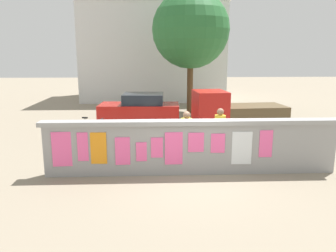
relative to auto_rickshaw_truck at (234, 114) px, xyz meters
The scene contains 11 objects.
ground 4.49m from the auto_rickshaw_truck, 119.64° to the left, with size 60.00×60.00×0.00m, color gray.
poster_wall 4.72m from the auto_rickshaw_truck, 117.58° to the right, with size 8.19×0.42×1.52m.
auto_rickshaw_truck is the anchor object (origin of this frame).
car_parked 4.86m from the auto_rickshaw_truck, 142.14° to the left, with size 3.89×1.91×1.40m.
motorcycle 3.12m from the auto_rickshaw_truck, 145.20° to the right, with size 1.90×0.56×0.87m.
bicycle_near 5.73m from the auto_rickshaw_truck, 154.60° to the right, with size 1.66×0.59×0.95m.
bicycle_far 5.69m from the auto_rickshaw_truck, behind, with size 1.66×0.57×0.95m.
person_walking 3.08m from the auto_rickshaw_truck, 111.69° to the right, with size 0.46×0.46×1.62m.
person_bystander 4.03m from the auto_rickshaw_truck, 123.76° to the right, with size 0.41×0.41×1.62m.
tree_roadside 6.73m from the auto_rickshaw_truck, 101.89° to the left, with size 4.15×4.15×6.60m.
building_background 12.88m from the auto_rickshaw_truck, 104.72° to the left, with size 10.09×6.33×7.08m.
Camera 1 is at (-1.05, -8.87, 3.30)m, focal length 35.93 mm.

